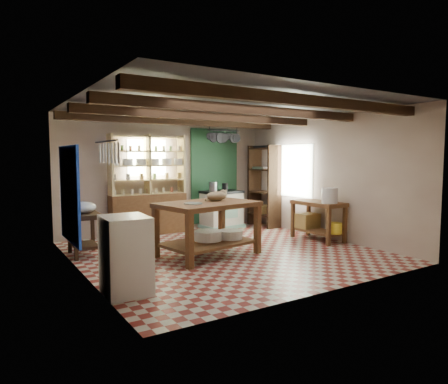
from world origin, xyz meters
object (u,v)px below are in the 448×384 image
white_cabinet (126,255)px  cat (217,196)px  work_table (208,229)px  right_counter (318,221)px  prep_table (85,234)px  stove (222,209)px

white_cabinet → cat: (2.08, 1.23, 0.53)m
work_table → right_counter: bearing=-12.0°
white_cabinet → right_counter: (4.40, 1.04, -0.09)m
white_cabinet → right_counter: 4.52m
prep_table → right_counter: bearing=-14.0°
cat → stove: bearing=36.4°
white_cabinet → prep_table: bearing=92.5°
prep_table → work_table: bearing=-30.2°
work_table → prep_table: 2.15m
prep_table → cat: cat is taller
work_table → right_counter: 2.56m
prep_table → cat: 2.40m
stove → prep_table: bearing=-167.8°
stove → prep_table: size_ratio=1.25×
stove → cat: size_ratio=2.43×
work_table → prep_table: (-1.82, 1.14, -0.10)m
right_counter → white_cabinet: bearing=-166.8°
prep_table → stove: bearing=18.6°
stove → work_table: bearing=-131.5°
stove → white_cabinet: size_ratio=0.95×
stove → right_counter: bearing=-72.6°
work_table → cat: size_ratio=4.33×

